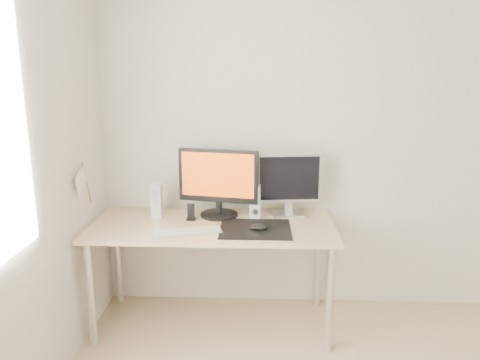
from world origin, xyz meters
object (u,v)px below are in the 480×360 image
object	(u,v)px
speaker_left	(157,201)
phone_dock	(191,215)
main_monitor	(218,180)
speaker_right	(255,201)
keyboard	(188,231)
second_monitor	(289,181)
mouse	(259,227)
desk	(213,235)

from	to	relation	value
speaker_left	phone_dock	distance (m)	0.27
main_monitor	speaker_right	distance (m)	0.29
main_monitor	speaker_left	bearing A→B (deg)	-177.01
speaker_left	keyboard	bearing A→B (deg)	-50.55
main_monitor	second_monitor	xyz separation A→B (m)	(0.48, 0.05, -0.01)
mouse	keyboard	bearing A→B (deg)	-173.51
desk	keyboard	world-z (taller)	keyboard
desk	second_monitor	xyz separation A→B (m)	(0.51, 0.21, 0.32)
keyboard	phone_dock	bearing A→B (deg)	93.39
mouse	second_monitor	distance (m)	0.45
second_monitor	phone_dock	size ratio (longest dim) A/B	4.00
mouse	speaker_right	bearing A→B (deg)	95.47
mouse	main_monitor	distance (m)	0.46
mouse	desk	distance (m)	0.34
mouse	speaker_right	world-z (taller)	speaker_right
main_monitor	mouse	bearing A→B (deg)	-46.27
desk	phone_dock	size ratio (longest dim) A/B	14.16
desk	mouse	bearing A→B (deg)	-22.88
mouse	second_monitor	bearing A→B (deg)	58.82
mouse	main_monitor	world-z (taller)	main_monitor
second_monitor	keyboard	xyz separation A→B (m)	(-0.64, -0.39, -0.23)
mouse	desk	world-z (taller)	mouse
main_monitor	phone_dock	size ratio (longest dim) A/B	4.85
main_monitor	second_monitor	bearing A→B (deg)	6.11
mouse	speaker_left	world-z (taller)	speaker_left
mouse	phone_dock	distance (m)	0.50
desk	phone_dock	world-z (taller)	phone_dock
desk	speaker_left	bearing A→B (deg)	160.88
main_monitor	phone_dock	distance (m)	0.30
speaker_left	keyboard	world-z (taller)	speaker_left
main_monitor	speaker_left	xyz separation A→B (m)	(-0.42, -0.02, -0.14)
speaker_right	keyboard	size ratio (longest dim) A/B	0.52
desk	speaker_right	xyz separation A→B (m)	(0.28, 0.14, 0.19)
second_monitor	speaker_right	world-z (taller)	second_monitor
mouse	phone_dock	bearing A→B (deg)	156.35
desk	main_monitor	bearing A→B (deg)	80.01
desk	main_monitor	distance (m)	0.37
second_monitor	speaker_right	bearing A→B (deg)	-163.19
phone_dock	mouse	bearing A→B (deg)	-23.65
desk	phone_dock	xyz separation A→B (m)	(-0.15, 0.07, 0.11)
mouse	main_monitor	size ratio (longest dim) A/B	0.20
main_monitor	speaker_left	size ratio (longest dim) A/B	2.42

